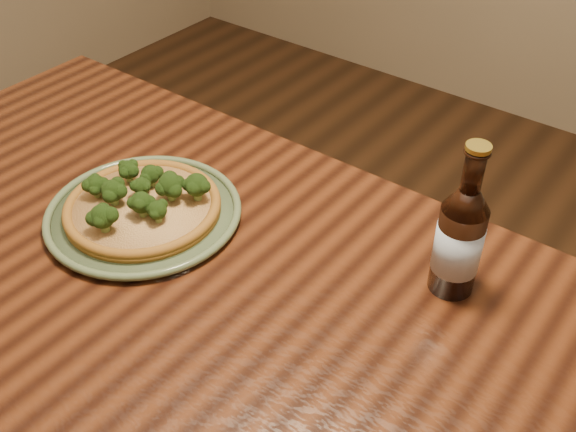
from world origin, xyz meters
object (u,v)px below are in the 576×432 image
Objects in this scene: pizza at (143,204)px; beer_bottle at (459,239)px; table at (196,347)px; plate at (144,213)px.

pizza is 1.05× the size of beer_bottle.
pizza is at bearing -158.80° from beer_bottle.
pizza reaches higher than table.
table is 6.02× the size of pizza.
beer_bottle is at bearing 18.77° from plate.
plate is 0.02m from pizza.
table is at bearing -134.24° from beer_bottle.
beer_bottle is (0.29, 0.27, 0.19)m from table.
plate is 0.53m from beer_bottle.
table is 0.43m from beer_bottle.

